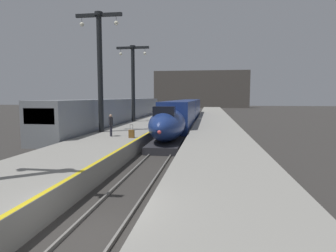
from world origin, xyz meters
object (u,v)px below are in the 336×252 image
at_px(highspeed_train_main, 184,113).
at_px(regional_train_adjacent, 121,112).
at_px(station_column_mid, 100,62).
at_px(station_column_far, 133,76).
at_px(rolling_suitcase, 132,134).
at_px(passenger_near_edge, 111,123).

distance_m(highspeed_train_main, regional_train_adjacent, 8.33).
distance_m(regional_train_adjacent, station_column_mid, 13.62).
relative_size(station_column_far, rolling_suitcase, 9.32).
bearing_deg(station_column_mid, rolling_suitcase, -41.97).
distance_m(station_column_far, passenger_near_edge, 14.06).
xyz_separation_m(highspeed_train_main, rolling_suitcase, (-2.31, -17.68, -0.56)).
bearing_deg(passenger_near_edge, station_column_mid, 124.35).
bearing_deg(rolling_suitcase, station_column_mid, 138.03).
relative_size(regional_train_adjacent, station_column_mid, 3.64).
distance_m(station_column_mid, rolling_suitcase, 7.45).
bearing_deg(station_column_far, station_column_mid, -90.00).
bearing_deg(station_column_far, regional_train_adjacent, 138.06).
xyz_separation_m(station_column_mid, rolling_suitcase, (3.59, -3.23, -5.67)).
height_order(station_column_far, passenger_near_edge, station_column_far).
distance_m(station_column_mid, passenger_near_edge, 5.93).
bearing_deg(station_column_mid, station_column_far, 90.00).
xyz_separation_m(highspeed_train_main, station_column_mid, (-5.90, -14.45, 5.11)).
height_order(station_column_mid, station_column_far, station_column_mid).
xyz_separation_m(station_column_far, rolling_suitcase, (3.59, -13.77, -5.20)).
distance_m(station_column_far, rolling_suitcase, 15.15).
bearing_deg(regional_train_adjacent, highspeed_train_main, 13.43).
bearing_deg(highspeed_train_main, station_column_far, -146.46).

